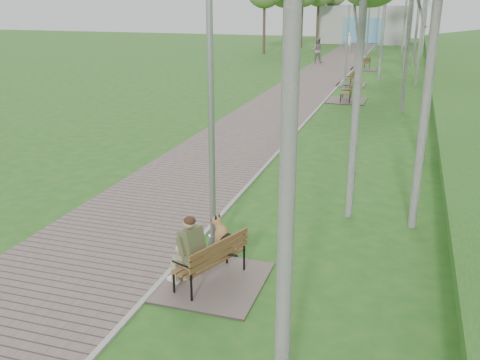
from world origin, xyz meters
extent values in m
plane|color=#235C1B|center=(0.00, 0.00, 0.00)|extent=(120.00, 120.00, 0.00)
cube|color=#695B55|center=(-1.75, 21.50, 0.02)|extent=(3.50, 67.00, 0.04)
cube|color=#999993|center=(0.00, 21.50, 0.03)|extent=(0.10, 67.00, 0.05)
cube|color=#9E9E99|center=(-1.50, 51.00, 2.00)|extent=(10.00, 5.00, 4.00)
cube|color=#5496BC|center=(-1.50, 48.40, 1.50)|extent=(4.00, 0.20, 2.60)
cube|color=#695B55|center=(0.90, -3.90, 0.02)|extent=(1.81, 2.02, 0.04)
cube|color=brown|center=(0.85, -3.90, 0.45)|extent=(0.98, 1.57, 0.04)
cube|color=brown|center=(1.07, -3.99, 0.73)|extent=(0.60, 1.42, 0.33)
cube|color=#695B55|center=(1.02, 14.84, 0.02)|extent=(1.84, 2.04, 0.04)
cube|color=brown|center=(0.97, 14.84, 0.46)|extent=(0.56, 1.56, 0.04)
cube|color=brown|center=(1.21, 14.85, 0.74)|extent=(0.14, 1.53, 0.34)
cube|color=#695B55|center=(0.67, 20.01, 0.02)|extent=(1.63, 1.81, 0.04)
cube|color=brown|center=(0.62, 20.01, 0.41)|extent=(0.67, 1.41, 0.04)
cube|color=brown|center=(0.83, 19.96, 0.65)|extent=(0.30, 1.34, 0.30)
cube|color=#695B55|center=(0.68, 27.44, 0.02)|extent=(1.70, 1.89, 0.04)
cube|color=brown|center=(0.63, 27.44, 0.42)|extent=(0.89, 1.47, 0.04)
cube|color=brown|center=(0.84, 27.37, 0.68)|extent=(0.53, 1.34, 0.31)
cylinder|color=#989BA0|center=(0.43, -2.61, 0.15)|extent=(0.20, 0.20, 0.30)
cylinder|color=#989BA0|center=(0.43, -2.61, 2.53)|extent=(0.12, 0.12, 5.06)
cylinder|color=#989BA0|center=(0.38, 19.02, 0.13)|extent=(0.17, 0.17, 0.26)
cylinder|color=#989BA0|center=(0.38, 19.02, 2.17)|extent=(0.10, 0.10, 4.35)
cylinder|color=#989BA0|center=(0.38, 19.02, 4.39)|extent=(0.16, 0.16, 0.22)
cylinder|color=#989BA0|center=(0.43, 31.81, 0.16)|extent=(0.22, 0.22, 0.33)
cylinder|color=#989BA0|center=(0.43, 31.81, 2.73)|extent=(0.13, 0.13, 5.46)
cylinder|color=#989BA0|center=(0.45, 42.47, 0.16)|extent=(0.21, 0.21, 0.32)
cylinder|color=#989BA0|center=(0.45, 42.47, 2.68)|extent=(0.13, 0.13, 5.37)
imported|color=white|center=(-2.15, 42.01, 0.82)|extent=(0.65, 0.47, 1.65)
imported|color=gray|center=(-3.20, 30.44, 0.96)|extent=(0.96, 0.76, 1.92)
cylinder|color=silver|center=(2.82, -6.65, 4.36)|extent=(0.20, 0.20, 8.73)
cylinder|color=silver|center=(4.31, -0.21, 3.80)|extent=(0.16, 0.16, 7.59)
cylinder|color=silver|center=(2.87, 0.00, 3.78)|extent=(0.16, 0.16, 7.56)
cylinder|color=silver|center=(4.52, 5.20, 4.77)|extent=(0.20, 0.20, 9.54)
cylinder|color=silver|center=(3.70, 12.60, 4.73)|extent=(0.18, 0.18, 9.47)
cylinder|color=silver|center=(4.27, 21.03, 3.93)|extent=(0.17, 0.17, 7.86)
cylinder|color=silver|center=(3.47, 26.46, 4.59)|extent=(0.19, 0.19, 9.18)
cylinder|color=silver|center=(4.01, 30.33, 4.35)|extent=(0.19, 0.19, 8.70)
cylinder|color=silver|center=(5.40, 45.10, 3.66)|extent=(0.17, 0.17, 7.31)
camera|label=1|loc=(3.96, -11.90, 4.91)|focal=40.00mm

